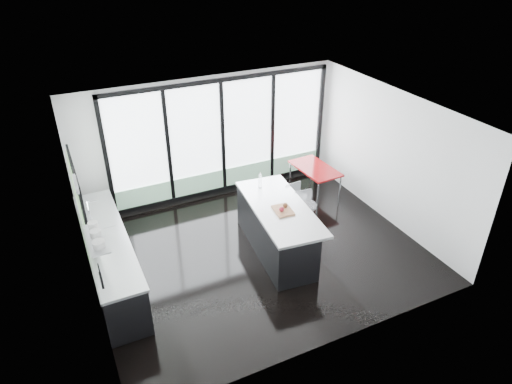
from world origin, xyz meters
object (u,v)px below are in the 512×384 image
island (275,228)px  bar_stool_near (305,220)px  red_table (314,180)px  bar_stool_far (296,212)px

island → bar_stool_near: bearing=10.5°
island → bar_stool_near: 0.77m
red_table → bar_stool_far: bearing=-135.6°
island → bar_stool_near: island is taller
island → bar_stool_far: island is taller
bar_stool_far → red_table: bearing=40.0°
bar_stool_far → red_table: 1.57m
bar_stool_near → island: bearing=-165.6°
bar_stool_near → bar_stool_far: bar_stool_far is taller
island → red_table: size_ratio=1.97×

